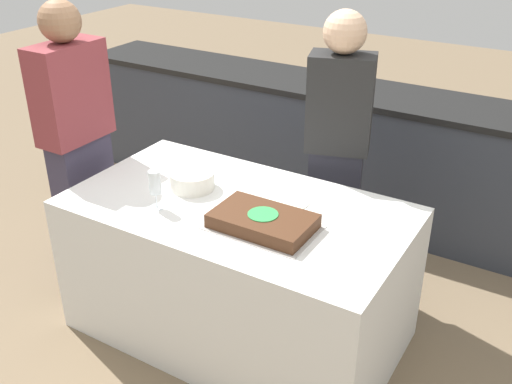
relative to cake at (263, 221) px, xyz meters
name	(u,v)px	position (x,y,z in m)	size (l,w,h in m)	color
ground_plane	(239,329)	(-0.21, 0.12, -0.80)	(14.00, 14.00, 0.00)	#7A664C
back_counter	(356,153)	(-0.21, 1.65, -0.34)	(4.40, 0.58, 0.92)	#333842
dining_table	(238,271)	(-0.21, 0.12, -0.42)	(1.65, 0.92, 0.77)	white
cake	(263,221)	(0.00, 0.00, 0.00)	(0.49, 0.32, 0.07)	#B7B2AD
plate_stack	(192,180)	(-0.51, 0.15, 0.01)	(0.23, 0.23, 0.09)	white
wine_glass	(155,184)	(-0.53, -0.10, 0.09)	(0.07, 0.07, 0.19)	white
side_plate_near_cake	(290,201)	(-0.01, 0.28, -0.03)	(0.20, 0.20, 0.00)	white
person_cutting_cake	(337,150)	(0.00, 0.80, 0.05)	(0.38, 0.29, 1.60)	#282833
person_seated_left	(78,145)	(-1.26, 0.12, 0.05)	(0.22, 0.41, 1.63)	#383347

